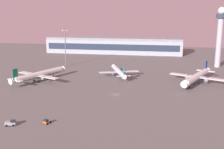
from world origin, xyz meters
The scene contains 9 objects.
ground_plane centered at (0.00, 0.00, 0.00)m, with size 416.00×416.00×0.00m, color #605E5B.
terminal_building centered at (-25.63, 145.94, 8.09)m, with size 140.08×22.40×16.40m.
control_tower centered at (68.64, 88.66, 26.91)m, with size 8.00×8.00×47.15m.
airplane_far_stand centered at (-53.62, 20.40, 4.28)m, with size 32.87×41.59×11.32m.
airplane_taxiway_distant centered at (46.43, 31.91, 4.42)m, with size 34.04×43.09×11.70m.
airplane_near_gate centered at (-4.74, 42.89, 3.46)m, with size 27.05×34.33×9.15m.
pushback_tug centered at (-21.57, -45.19, 1.07)m, with size 2.82×3.52×2.05m.
cargo_loader centered at (-35.08, -49.14, 1.18)m, with size 4.53×3.09×2.25m.
apron_light_east centered at (-52.56, 70.91, 16.70)m, with size 4.80×0.90×29.61m.
Camera 1 is at (23.56, -148.17, 46.32)m, focal length 45.82 mm.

